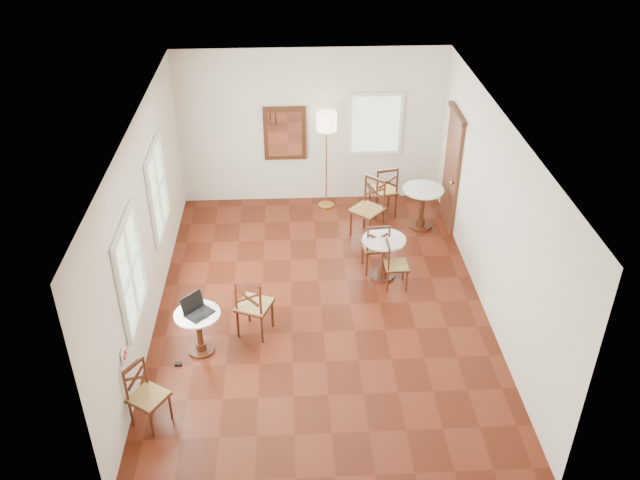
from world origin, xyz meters
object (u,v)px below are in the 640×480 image
(chair_near_b, at_px, (147,396))
(floor_lamp, at_px, (326,128))
(chair_near_a, at_px, (254,305))
(cafe_table_mid, at_px, (383,253))
(mouse, at_px, (203,313))
(chair_mid_a, at_px, (376,246))
(water_glass, at_px, (206,315))
(cafe_table_back, at_px, (422,203))
(chair_back_b, at_px, (368,209))
(navy_mug, at_px, (192,308))
(laptop, at_px, (196,309))
(chair_mid_b, at_px, (395,265))
(cafe_table_near, at_px, (199,328))
(chair_back_a, at_px, (384,190))
(power_adapter, at_px, (178,364))

(chair_near_b, bearing_deg, floor_lamp, 8.27)
(chair_near_a, bearing_deg, cafe_table_mid, -124.72)
(floor_lamp, bearing_deg, mouse, -114.93)
(chair_near_b, xyz_separation_m, floor_lamp, (2.50, 5.42, 1.18))
(chair_near_a, bearing_deg, chair_mid_a, -119.49)
(chair_near_a, relative_size, water_glass, 9.55)
(cafe_table_back, height_order, chair_back_b, chair_back_b)
(cafe_table_back, distance_m, navy_mug, 4.95)
(chair_near_b, relative_size, laptop, 1.91)
(cafe_table_back, bearing_deg, chair_mid_b, -112.44)
(floor_lamp, xyz_separation_m, navy_mug, (-2.08, -4.06, -0.91))
(cafe_table_near, relative_size, mouse, 6.76)
(cafe_table_mid, xyz_separation_m, mouse, (-2.71, -1.70, 0.24))
(cafe_table_mid, height_order, mouse, cafe_table_mid)
(chair_back_a, height_order, chair_back_b, chair_back_b)
(chair_mid_b, bearing_deg, water_glass, 117.56)
(cafe_table_mid, xyz_separation_m, chair_back_b, (-0.10, 1.32, 0.09))
(cafe_table_back, xyz_separation_m, mouse, (-3.61, -3.27, 0.20))
(chair_near_a, distance_m, floor_lamp, 4.12)
(floor_lamp, xyz_separation_m, laptop, (-2.01, -4.11, -0.89))
(chair_near_a, relative_size, floor_lamp, 0.52)
(cafe_table_near, xyz_separation_m, cafe_table_mid, (2.79, 1.69, 0.04))
(chair_near_a, xyz_separation_m, mouse, (-0.66, -0.38, 0.19))
(floor_lamp, bearing_deg, water_glass, -113.83)
(chair_mid_a, bearing_deg, cafe_table_mid, 110.63)
(chair_back_a, distance_m, laptop, 4.85)
(cafe_table_near, bearing_deg, chair_mid_a, 35.19)
(navy_mug, height_order, power_adapter, navy_mug)
(chair_mid_b, bearing_deg, chair_near_a, 114.70)
(navy_mug, relative_size, water_glass, 1.02)
(cafe_table_mid, xyz_separation_m, navy_mug, (-2.87, -1.62, 0.26))
(floor_lamp, relative_size, laptop, 4.11)
(navy_mug, bearing_deg, cafe_table_back, 40.17)
(mouse, bearing_deg, chair_mid_b, 47.51)
(cafe_table_near, distance_m, cafe_table_back, 4.93)
(chair_near_b, relative_size, chair_mid_a, 0.95)
(cafe_table_mid, distance_m, floor_lamp, 2.81)
(chair_mid_b, xyz_separation_m, mouse, (-2.86, -1.43, 0.29))
(navy_mug, bearing_deg, chair_mid_b, 24.13)
(mouse, bearing_deg, navy_mug, 174.12)
(cafe_table_near, bearing_deg, cafe_table_mid, 31.25)
(cafe_table_mid, xyz_separation_m, chair_mid_b, (0.15, -0.27, -0.05))
(chair_mid_a, height_order, water_glass, chair_mid_a)
(chair_near_a, relative_size, navy_mug, 9.36)
(chair_back_b, xyz_separation_m, navy_mug, (-2.77, -2.94, 0.17))
(chair_near_b, distance_m, floor_lamp, 6.08)
(cafe_table_mid, height_order, chair_mid_a, chair_mid_a)
(cafe_table_near, xyz_separation_m, cafe_table_back, (3.70, 3.26, 0.07))
(cafe_table_back, distance_m, chair_mid_b, 1.99)
(cafe_table_mid, bearing_deg, water_glass, -145.86)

